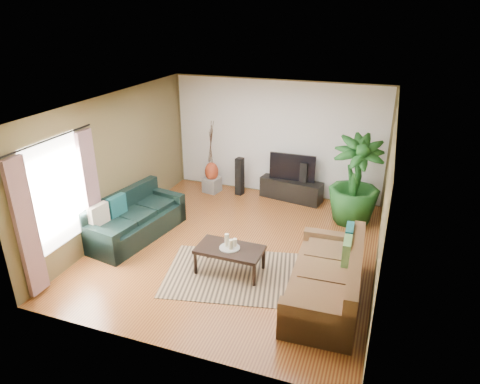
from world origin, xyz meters
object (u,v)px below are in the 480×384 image
at_px(pedestal, 212,185).
at_px(side_table, 160,208).
at_px(sofa_left, 135,216).
at_px(potted_plant, 355,181).
at_px(coffee_table, 230,260).
at_px(speaker_left, 240,176).
at_px(tv_stand, 291,190).
at_px(vase, 212,172).
at_px(television, 292,167).
at_px(sofa_right, 326,275).
at_px(speaker_right, 304,182).

relative_size(pedestal, side_table, 0.70).
xyz_separation_m(sofa_left, potted_plant, (3.90, 2.06, 0.49)).
bearing_deg(coffee_table, speaker_left, 107.55).
xyz_separation_m(coffee_table, tv_stand, (0.29, 3.28, 0.01)).
bearing_deg(vase, speaker_left, 6.43).
height_order(television, vase, television).
bearing_deg(pedestal, television, 6.20).
bearing_deg(vase, side_table, -104.96).
height_order(coffee_table, pedestal, coffee_table).
relative_size(coffee_table, television, 1.05).
xyz_separation_m(tv_stand, television, (-0.00, 0.00, 0.55)).
bearing_deg(potted_plant, sofa_right, -92.27).
xyz_separation_m(tv_stand, speaker_left, (-1.23, -0.13, 0.22)).
xyz_separation_m(tv_stand, pedestal, (-1.92, -0.21, -0.06)).
bearing_deg(sofa_left, pedestal, -2.07).
height_order(sofa_left, speaker_left, speaker_left).
relative_size(television, potted_plant, 0.58).
bearing_deg(speaker_right, coffee_table, -90.30).
height_order(speaker_left, potted_plant, potted_plant).
height_order(tv_stand, pedestal, tv_stand).
bearing_deg(pedestal, vase, 0.00).
relative_size(television, speaker_left, 1.16).
distance_m(television, pedestal, 2.02).
relative_size(speaker_left, pedestal, 2.55).
distance_m(potted_plant, vase, 3.43).
bearing_deg(sofa_right, side_table, -114.67).
distance_m(speaker_right, potted_plant, 1.42).
xyz_separation_m(speaker_left, side_table, (-1.15, -1.80, -0.20)).
xyz_separation_m(television, pedestal, (-1.92, -0.21, -0.61)).
bearing_deg(side_table, vase, 75.04).
bearing_deg(sofa_right, vase, -137.14).
bearing_deg(coffee_table, sofa_left, 166.94).
height_order(sofa_left, speaker_right, speaker_right).
distance_m(coffee_table, side_table, 2.49).
distance_m(tv_stand, potted_plant, 1.74).
relative_size(vase, side_table, 0.90).
bearing_deg(coffee_table, potted_plant, 57.04).
bearing_deg(pedestal, speaker_left, 6.43).
xyz_separation_m(coffee_table, vase, (-1.63, 3.07, 0.29)).
distance_m(sofa_left, potted_plant, 4.44).
xyz_separation_m(speaker_right, pedestal, (-2.20, -0.21, -0.29)).
height_order(sofa_left, tv_stand, sofa_left).
xyz_separation_m(speaker_left, potted_plant, (2.68, -0.55, 0.46)).
bearing_deg(sofa_left, tv_stand, -31.96).
xyz_separation_m(speaker_left, vase, (-0.69, -0.08, 0.06)).
bearing_deg(speaker_right, side_table, -134.49).
height_order(tv_stand, speaker_right, speaker_right).
bearing_deg(speaker_left, potted_plant, -1.84).
xyz_separation_m(pedestal, vase, (0.00, 0.00, 0.34)).
xyz_separation_m(coffee_table, speaker_right, (0.57, 3.28, 0.24)).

